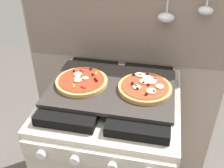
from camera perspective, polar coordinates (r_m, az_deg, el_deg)
name	(u,v)px	position (r m, az deg, el deg)	size (l,w,h in m)	color
kitchen_backsplash	(124,73)	(1.50, 2.68, 2.46)	(1.10, 0.09, 1.55)	gray
stove	(112,158)	(1.47, -0.01, -15.74)	(0.60, 0.64, 0.90)	beige
baking_tray	(112,87)	(1.16, 0.00, -0.74)	(0.54, 0.38, 0.02)	#2D2826
pizza_left	(82,81)	(1.17, -6.55, 0.60)	(0.23, 0.23, 0.03)	tan
pizza_right	(145,87)	(1.14, 7.15, -0.55)	(0.23, 0.23, 0.03)	#C18947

